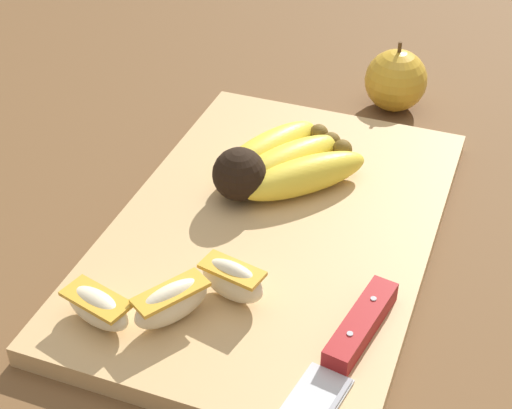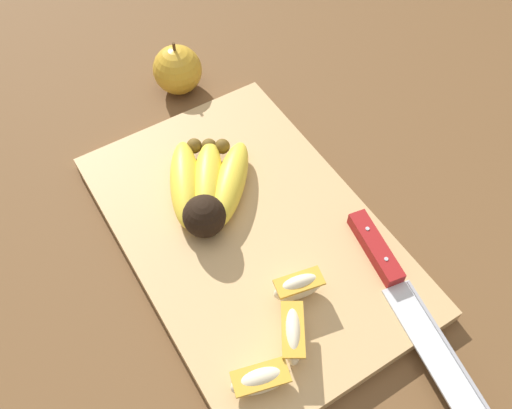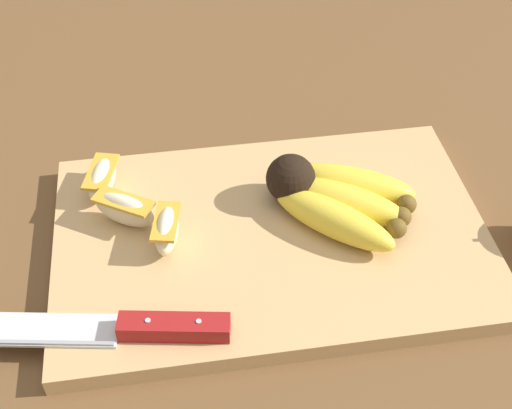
# 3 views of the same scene
# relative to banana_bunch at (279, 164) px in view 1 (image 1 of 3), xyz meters

# --- Properties ---
(ground_plane) EXTENTS (6.00, 6.00, 0.00)m
(ground_plane) POSITION_rel_banana_bunch_xyz_m (-0.08, -0.04, -0.04)
(ground_plane) COLOR brown
(cutting_board) EXTENTS (0.44, 0.29, 0.02)m
(cutting_board) POSITION_rel_banana_bunch_xyz_m (-0.07, -0.02, -0.03)
(cutting_board) COLOR tan
(cutting_board) RESTS_ON ground_plane
(banana_bunch) EXTENTS (0.16, 0.16, 0.06)m
(banana_bunch) POSITION_rel_banana_bunch_xyz_m (0.00, 0.00, 0.00)
(banana_bunch) COLOR black
(banana_bunch) RESTS_ON cutting_board
(chefs_knife) EXTENTS (0.28, 0.08, 0.02)m
(chefs_knife) POSITION_rel_banana_bunch_xyz_m (-0.22, -0.12, -0.01)
(chefs_knife) COLOR silver
(chefs_knife) RESTS_ON cutting_board
(apple_wedge_near) EXTENTS (0.07, 0.06, 0.04)m
(apple_wedge_near) POSITION_rel_banana_bunch_xyz_m (-0.22, 0.02, -0.00)
(apple_wedge_near) COLOR beige
(apple_wedge_near) RESTS_ON cutting_board
(apple_wedge_middle) EXTENTS (0.03, 0.06, 0.04)m
(apple_wedge_middle) POSITION_rel_banana_bunch_xyz_m (-0.18, -0.02, -0.00)
(apple_wedge_middle) COLOR beige
(apple_wedge_middle) RESTS_ON cutting_board
(apple_wedge_far) EXTENTS (0.04, 0.07, 0.03)m
(apple_wedge_far) POSITION_rel_banana_bunch_xyz_m (-0.24, 0.07, -0.00)
(apple_wedge_far) COLOR beige
(apple_wedge_far) RESTS_ON cutting_board
(whole_apple) EXTENTS (0.07, 0.07, 0.09)m
(whole_apple) POSITION_rel_banana_bunch_xyz_m (0.22, -0.07, -0.00)
(whole_apple) COLOR gold
(whole_apple) RESTS_ON ground_plane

